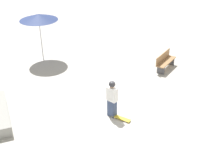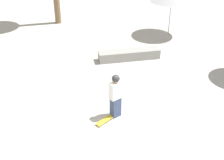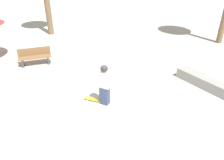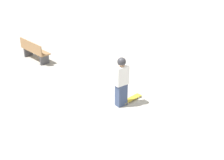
% 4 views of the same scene
% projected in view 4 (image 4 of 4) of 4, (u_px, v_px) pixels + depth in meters
% --- Properties ---
extents(ground_plane, '(60.00, 60.00, 0.00)m').
position_uv_depth(ground_plane, '(107.00, 100.00, 10.03)').
color(ground_plane, '#B2AFA8').
extents(skater_main, '(0.27, 0.44, 1.59)m').
position_uv_depth(skater_main, '(121.00, 80.00, 9.39)').
color(skater_main, '#38476B').
rests_on(skater_main, ground_plane).
extents(skateboard, '(0.38, 0.82, 0.07)m').
position_uv_depth(skateboard, '(131.00, 99.00, 10.00)').
color(skateboard, gold).
rests_on(skateboard, ground_plane).
extents(bench_near, '(1.66, 0.77, 0.85)m').
position_uv_depth(bench_near, '(34.00, 51.00, 12.88)').
color(bench_near, '#47474C').
rests_on(bench_near, ground_plane).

